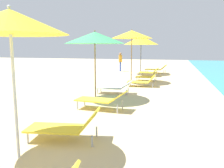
{
  "coord_description": "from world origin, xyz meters",
  "views": [
    {
      "loc": [
        2.68,
        9.84,
        1.92
      ],
      "look_at": [
        0.95,
        16.32,
        0.86
      ],
      "focal_mm": 37.26,
      "sensor_mm": 36.0,
      "label": 1
    }
  ],
  "objects_px": {
    "umbrella_sixth": "(132,34)",
    "umbrella_farthest": "(141,40)",
    "umbrella_fourth": "(10,22)",
    "lounger_fifth_inland": "(102,99)",
    "person_walking_mid": "(120,60)",
    "lounger_farthest_shoreside": "(156,69)",
    "umbrella_fifth": "(95,38)",
    "lounger_sixth_inland": "(142,81)",
    "lounger_farthest_inland": "(149,72)",
    "lounger_fifth_shoreside": "(114,87)",
    "lounger_sixth_shoreside": "(147,76)",
    "lounger_fourth_shoreside": "(65,126)"
  },
  "relations": [
    {
      "from": "lounger_farthest_inland",
      "to": "lounger_farthest_shoreside",
      "type": "bearing_deg",
      "value": -90.29
    },
    {
      "from": "umbrella_sixth",
      "to": "person_walking_mid",
      "type": "xyz_separation_m",
      "value": [
        -1.95,
        5.81,
        -1.69
      ]
    },
    {
      "from": "lounger_sixth_inland",
      "to": "lounger_farthest_inland",
      "type": "bearing_deg",
      "value": -91.62
    },
    {
      "from": "lounger_fifth_shoreside",
      "to": "lounger_sixth_shoreside",
      "type": "relative_size",
      "value": 1.23
    },
    {
      "from": "lounger_farthest_shoreside",
      "to": "lounger_fifth_inland",
      "type": "bearing_deg",
      "value": 94.25
    },
    {
      "from": "lounger_fifth_shoreside",
      "to": "lounger_fifth_inland",
      "type": "relative_size",
      "value": 0.93
    },
    {
      "from": "lounger_fifth_shoreside",
      "to": "lounger_farthest_inland",
      "type": "height_order",
      "value": "lounger_farthest_inland"
    },
    {
      "from": "umbrella_fourth",
      "to": "lounger_farthest_inland",
      "type": "relative_size",
      "value": 2.0
    },
    {
      "from": "lounger_farthest_shoreside",
      "to": "lounger_farthest_inland",
      "type": "xyz_separation_m",
      "value": [
        -0.29,
        -2.25,
        -0.01
      ]
    },
    {
      "from": "umbrella_fourth",
      "to": "umbrella_fifth",
      "type": "height_order",
      "value": "umbrella_fourth"
    },
    {
      "from": "umbrella_fourth",
      "to": "lounger_fifth_inland",
      "type": "relative_size",
      "value": 1.59
    },
    {
      "from": "lounger_sixth_shoreside",
      "to": "umbrella_farthest",
      "type": "xyz_separation_m",
      "value": [
        -0.84,
        3.19,
        2.14
      ]
    },
    {
      "from": "umbrella_sixth",
      "to": "lounger_fourth_shoreside",
      "type": "bearing_deg",
      "value": -89.1
    },
    {
      "from": "umbrella_sixth",
      "to": "lounger_farthest_shoreside",
      "type": "height_order",
      "value": "umbrella_sixth"
    },
    {
      "from": "lounger_sixth_inland",
      "to": "lounger_farthest_shoreside",
      "type": "xyz_separation_m",
      "value": [
        0.2,
        6.48,
        0.03
      ]
    },
    {
      "from": "lounger_fifth_shoreside",
      "to": "person_walking_mid",
      "type": "xyz_separation_m",
      "value": [
        -1.83,
        9.04,
        0.62
      ]
    },
    {
      "from": "lounger_farthest_inland",
      "to": "umbrella_sixth",
      "type": "bearing_deg",
      "value": 84.59
    },
    {
      "from": "umbrella_sixth",
      "to": "umbrella_farthest",
      "type": "height_order",
      "value": "umbrella_sixth"
    },
    {
      "from": "lounger_fifth_shoreside",
      "to": "lounger_fifth_inland",
      "type": "height_order",
      "value": "lounger_fifth_inland"
    },
    {
      "from": "lounger_sixth_inland",
      "to": "lounger_farthest_inland",
      "type": "distance_m",
      "value": 4.23
    },
    {
      "from": "umbrella_fourth",
      "to": "lounger_sixth_shoreside",
      "type": "bearing_deg",
      "value": 83.84
    },
    {
      "from": "lounger_fourth_shoreside",
      "to": "lounger_farthest_inland",
      "type": "relative_size",
      "value": 1.21
    },
    {
      "from": "person_walking_mid",
      "to": "lounger_sixth_shoreside",
      "type": "bearing_deg",
      "value": -83.39
    },
    {
      "from": "lounger_sixth_shoreside",
      "to": "umbrella_farthest",
      "type": "relative_size",
      "value": 0.44
    },
    {
      "from": "lounger_sixth_inland",
      "to": "umbrella_farthest",
      "type": "distance_m",
      "value": 5.74
    },
    {
      "from": "person_walking_mid",
      "to": "umbrella_sixth",
      "type": "bearing_deg",
      "value": -93.88
    },
    {
      "from": "umbrella_sixth",
      "to": "lounger_farthest_shoreside",
      "type": "bearing_deg",
      "value": 79.8
    },
    {
      "from": "lounger_fourth_shoreside",
      "to": "umbrella_fourth",
      "type": "bearing_deg",
      "value": 55.45
    },
    {
      "from": "lounger_fifth_shoreside",
      "to": "umbrella_farthest",
      "type": "relative_size",
      "value": 0.54
    },
    {
      "from": "lounger_fifth_shoreside",
      "to": "umbrella_farthest",
      "type": "distance_m",
      "value": 7.63
    },
    {
      "from": "lounger_fifth_shoreside",
      "to": "lounger_farthest_inland",
      "type": "bearing_deg",
      "value": -100.64
    },
    {
      "from": "umbrella_fifth",
      "to": "umbrella_sixth",
      "type": "relative_size",
      "value": 0.88
    },
    {
      "from": "lounger_fifth_shoreside",
      "to": "umbrella_sixth",
      "type": "relative_size",
      "value": 0.53
    },
    {
      "from": "person_walking_mid",
      "to": "lounger_farthest_shoreside",
      "type": "bearing_deg",
      "value": -32.07
    },
    {
      "from": "umbrella_fourth",
      "to": "umbrella_farthest",
      "type": "relative_size",
      "value": 0.93
    },
    {
      "from": "umbrella_fifth",
      "to": "umbrella_farthest",
      "type": "relative_size",
      "value": 0.91
    },
    {
      "from": "umbrella_farthest",
      "to": "lounger_fourth_shoreside",
      "type": "bearing_deg",
      "value": -89.09
    },
    {
      "from": "umbrella_fifth",
      "to": "lounger_farthest_inland",
      "type": "distance_m",
      "value": 7.92
    },
    {
      "from": "lounger_sixth_inland",
      "to": "lounger_fifth_inland",
      "type": "bearing_deg",
      "value": 79.55
    },
    {
      "from": "umbrella_fourth",
      "to": "lounger_fourth_shoreside",
      "type": "height_order",
      "value": "umbrella_fourth"
    },
    {
      "from": "umbrella_fourth",
      "to": "lounger_fifth_inland",
      "type": "height_order",
      "value": "umbrella_fourth"
    },
    {
      "from": "lounger_fifth_inland",
      "to": "person_walking_mid",
      "type": "xyz_separation_m",
      "value": [
        -2.08,
        11.6,
        0.57
      ]
    },
    {
      "from": "lounger_fifth_inland",
      "to": "lounger_fifth_shoreside",
      "type": "bearing_deg",
      "value": -79.62
    },
    {
      "from": "umbrella_fifth",
      "to": "lounger_sixth_inland",
      "type": "xyz_separation_m",
      "value": [
        1.27,
        3.35,
        -1.98
      ]
    },
    {
      "from": "umbrella_farthest",
      "to": "person_walking_mid",
      "type": "bearing_deg",
      "value": 137.79
    },
    {
      "from": "umbrella_sixth",
      "to": "umbrella_farthest",
      "type": "bearing_deg",
      "value": 90.94
    },
    {
      "from": "umbrella_fifth",
      "to": "lounger_farthest_inland",
      "type": "height_order",
      "value": "umbrella_fifth"
    },
    {
      "from": "umbrella_fifth",
      "to": "lounger_farthest_shoreside",
      "type": "relative_size",
      "value": 1.52
    },
    {
      "from": "umbrella_sixth",
      "to": "lounger_sixth_inland",
      "type": "bearing_deg",
      "value": -56.93
    },
    {
      "from": "umbrella_farthest",
      "to": "lounger_farthest_inland",
      "type": "height_order",
      "value": "umbrella_farthest"
    }
  ]
}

